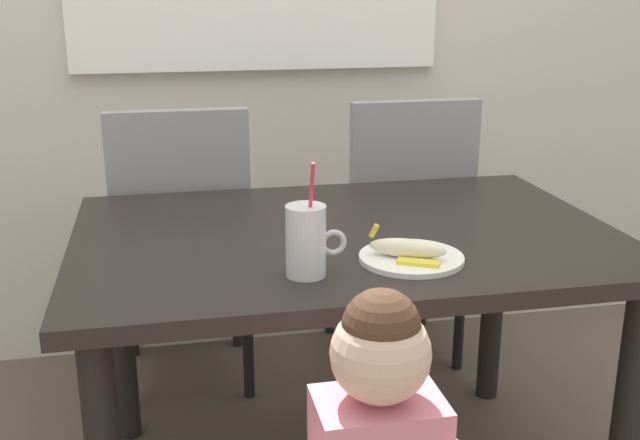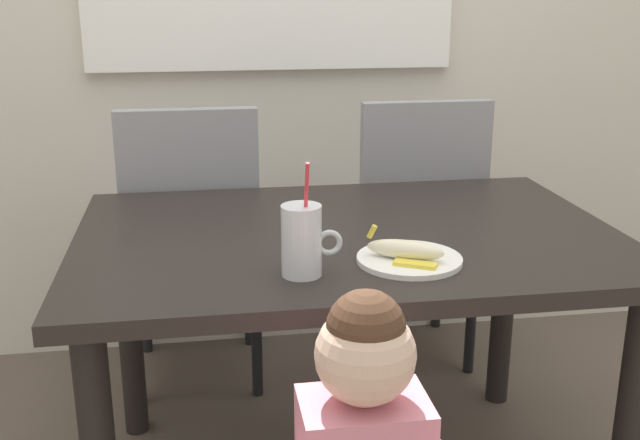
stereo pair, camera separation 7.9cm
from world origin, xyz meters
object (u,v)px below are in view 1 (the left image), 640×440
Objects in this scene: dining_table at (346,269)px; dining_chair_left at (182,235)px; milk_cup at (307,245)px; dining_chair_right at (401,217)px; peeled_banana at (409,249)px; snack_plate at (411,258)px.

dining_table is 0.74m from dining_chair_left.
dining_chair_right is at bearing 61.48° from milk_cup.
peeled_banana is (0.46, -0.87, 0.22)m from dining_chair_left.
milk_cup is 0.23m from peeled_banana.
dining_chair_left is at bearing 2.93° from dining_chair_right.
dining_table is 1.37× the size of dining_chair_right.
dining_chair_right is at bearing 61.65° from dining_table.
dining_chair_right reaches higher than snack_plate.
peeled_banana is at bearing 6.74° from milk_cup.
dining_chair_left reaches higher than dining_table.
peeled_banana is at bearing 117.96° from dining_chair_left.
milk_cup is 1.46× the size of peeled_banana.
peeled_banana is at bearing -72.35° from dining_table.
peeled_banana is (-0.01, -0.01, 0.03)m from snack_plate.
milk_cup is 1.08× the size of snack_plate.
dining_chair_left is 3.87× the size of milk_cup.
snack_plate is at bearing 47.56° from peeled_banana.
dining_chair_right is at bearing 72.88° from peeled_banana.
dining_table is at bearing 121.56° from dining_chair_left.
dining_table is 0.27m from snack_plate.
dining_chair_left is at bearing 117.96° from peeled_banana.
milk_cup is (-0.15, -0.27, 0.17)m from dining_table.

